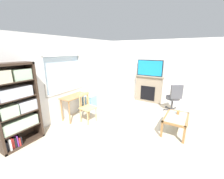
# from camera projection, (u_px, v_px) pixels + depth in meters

# --- Properties ---
(ground) EXTENTS (5.94, 5.73, 0.02)m
(ground) POSITION_uv_depth(u_px,v_px,m) (137.00, 130.00, 4.01)
(ground) COLOR beige
(wall_back_with_window) EXTENTS (4.94, 0.15, 2.53)m
(wall_back_with_window) POSITION_uv_depth(u_px,v_px,m) (74.00, 77.00, 4.89)
(wall_back_with_window) COLOR silver
(wall_back_with_window) RESTS_ON ground
(wall_right) EXTENTS (0.12, 4.93, 2.53)m
(wall_right) POSITION_uv_depth(u_px,v_px,m) (163.00, 73.00, 5.75)
(wall_right) COLOR silver
(wall_right) RESTS_ON ground
(bookshelf) EXTENTS (0.90, 0.38, 1.88)m
(bookshelf) POSITION_uv_depth(u_px,v_px,m) (15.00, 104.00, 3.19)
(bookshelf) COLOR #38281E
(bookshelf) RESTS_ON ground
(desk_under_window) EXTENTS (0.92, 0.43, 0.74)m
(desk_under_window) POSITION_uv_depth(u_px,v_px,m) (75.00, 100.00, 4.60)
(desk_under_window) COLOR #A37547
(desk_under_window) RESTS_ON ground
(wooden_chair) EXTENTS (0.47, 0.45, 0.90)m
(wooden_chair) POSITION_uv_depth(u_px,v_px,m) (87.00, 107.00, 4.37)
(wooden_chair) COLOR tan
(wooden_chair) RESTS_ON ground
(plastic_drawer_unit) EXTENTS (0.35, 0.40, 0.51)m
(plastic_drawer_unit) POSITION_uv_depth(u_px,v_px,m) (90.00, 102.00, 5.36)
(plastic_drawer_unit) COLOR #72ADDB
(plastic_drawer_unit) RESTS_ON ground
(fireplace) EXTENTS (0.26, 1.17, 1.11)m
(fireplace) POSITION_uv_depth(u_px,v_px,m) (148.00, 89.00, 6.05)
(fireplace) COLOR gray
(fireplace) RESTS_ON ground
(tv) EXTENTS (0.06, 1.02, 0.63)m
(tv) POSITION_uv_depth(u_px,v_px,m) (150.00, 68.00, 5.81)
(tv) COLOR black
(tv) RESTS_ON fireplace
(office_chair) EXTENTS (0.62, 0.57, 1.00)m
(office_chair) POSITION_uv_depth(u_px,v_px,m) (174.00, 97.00, 5.08)
(office_chair) COLOR #4C4C51
(office_chair) RESTS_ON ground
(coffee_table) EXTENTS (0.93, 0.56, 0.44)m
(coffee_table) POSITION_uv_depth(u_px,v_px,m) (176.00, 119.00, 3.83)
(coffee_table) COLOR #8C9E99
(coffee_table) RESTS_ON ground
(sippy_cup) EXTENTS (0.07, 0.07, 0.09)m
(sippy_cup) POSITION_uv_depth(u_px,v_px,m) (178.00, 113.00, 3.94)
(sippy_cup) COLOR orange
(sippy_cup) RESTS_ON coffee_table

